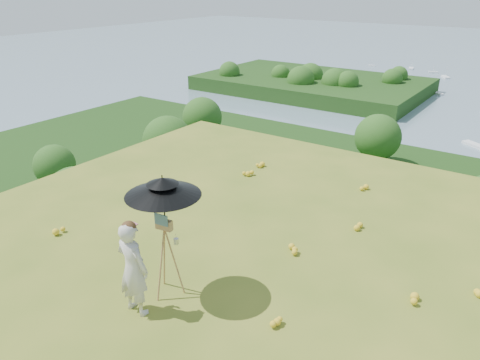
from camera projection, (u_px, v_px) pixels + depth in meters
The scene contains 9 objects.
ground at pixel (263, 286), 7.64m from camera, with size 14.00×14.00×0.00m, color #597120.
forest_slope at pixel (449, 355), 45.48m from camera, with size 140.00×56.00×22.00m, color #14340E.
peninsula at pixel (312, 77), 175.40m from camera, with size 90.00×60.00×12.00m, color #14340E, non-canonical shape.
slope_trees at pixel (478, 229), 39.97m from camera, with size 110.00×50.00×6.00m, color #245319, non-canonical shape.
wildflowers at pixel (271, 275), 7.81m from camera, with size 10.00×10.50×0.12m, color yellow, non-canonical shape.
painter at pixel (133, 268), 6.77m from camera, with size 0.55×0.36×1.50m, color beige.
field_easel at pixel (166, 254), 7.20m from camera, with size 0.54×0.54×1.43m, color #A77046, non-canonical shape.
sun_umbrella at pixel (164, 202), 6.88m from camera, with size 1.13×1.13×0.85m, color black, non-canonical shape.
painter_cap at pixel (128, 225), 6.49m from camera, with size 0.21×0.25×0.10m, color #C46B76, non-canonical shape.
Camera 1 is at (3.32, -5.42, 4.60)m, focal length 35.00 mm.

